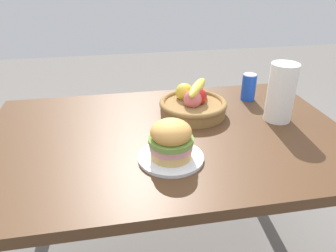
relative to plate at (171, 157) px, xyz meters
name	(u,v)px	position (x,y,z in m)	size (l,w,h in m)	color
dining_table	(168,155)	(0.02, 0.18, -0.11)	(1.40, 0.90, 0.75)	#4C301C
plate	(171,157)	(0.00, 0.00, 0.00)	(0.22, 0.22, 0.01)	white
sandwich	(171,139)	(0.00, 0.00, 0.07)	(0.15, 0.15, 0.13)	#DBAD60
soda_can	(249,87)	(0.46, 0.44, 0.06)	(0.07, 0.07, 0.13)	blue
fruit_basket	(193,104)	(0.16, 0.33, 0.04)	(0.29, 0.29, 0.14)	olive
paper_towel_roll	(281,93)	(0.49, 0.22, 0.11)	(0.11, 0.11, 0.24)	white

